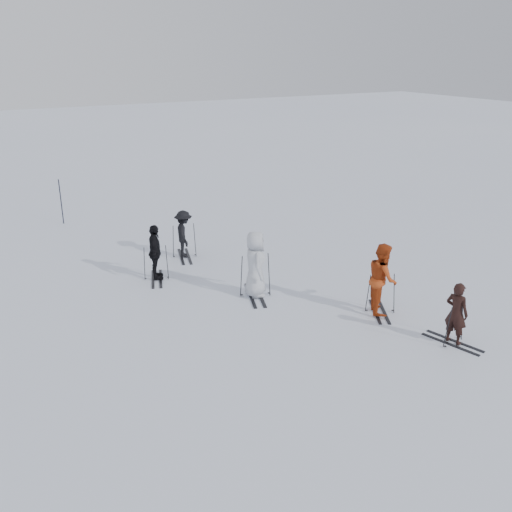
{
  "coord_description": "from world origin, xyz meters",
  "views": [
    {
      "loc": [
        -7.87,
        -13.18,
        6.99
      ],
      "look_at": [
        0.0,
        1.0,
        1.0
      ],
      "focal_mm": 40.0,
      "sensor_mm": 36.0,
      "label": 1
    }
  ],
  "objects_px": {
    "skier_near_dark": "(456,314)",
    "skier_red": "(382,279)",
    "skier_grey": "(255,265)",
    "skier_uphill_far": "(184,235)",
    "skier_uphill_left": "(155,253)",
    "piste_marker": "(61,202)"
  },
  "relations": [
    {
      "from": "skier_near_dark",
      "to": "skier_uphill_left",
      "type": "height_order",
      "value": "skier_uphill_left"
    },
    {
      "from": "skier_near_dark",
      "to": "skier_red",
      "type": "xyz_separation_m",
      "value": [
        -0.42,
        2.27,
        0.19
      ]
    },
    {
      "from": "skier_red",
      "to": "skier_grey",
      "type": "distance_m",
      "value": 3.65
    },
    {
      "from": "skier_red",
      "to": "skier_grey",
      "type": "bearing_deg",
      "value": 73.03
    },
    {
      "from": "skier_grey",
      "to": "skier_uphill_far",
      "type": "height_order",
      "value": "skier_grey"
    },
    {
      "from": "skier_uphill_left",
      "to": "piste_marker",
      "type": "bearing_deg",
      "value": 29.08
    },
    {
      "from": "skier_grey",
      "to": "piste_marker",
      "type": "relative_size",
      "value": 1.05
    },
    {
      "from": "skier_grey",
      "to": "piste_marker",
      "type": "distance_m",
      "value": 10.9
    },
    {
      "from": "skier_red",
      "to": "skier_uphill_left",
      "type": "height_order",
      "value": "skier_red"
    },
    {
      "from": "skier_uphill_left",
      "to": "skier_uphill_far",
      "type": "xyz_separation_m",
      "value": [
        1.57,
        1.49,
        -0.06
      ]
    },
    {
      "from": "skier_near_dark",
      "to": "skier_grey",
      "type": "relative_size",
      "value": 0.81
    },
    {
      "from": "skier_grey",
      "to": "skier_uphill_far",
      "type": "relative_size",
      "value": 1.2
    },
    {
      "from": "piste_marker",
      "to": "skier_near_dark",
      "type": "bearing_deg",
      "value": -67.26
    },
    {
      "from": "skier_red",
      "to": "piste_marker",
      "type": "distance_m",
      "value": 14.3
    },
    {
      "from": "skier_red",
      "to": "skier_uphill_far",
      "type": "xyz_separation_m",
      "value": [
        -3.07,
        6.78,
        -0.17
      ]
    },
    {
      "from": "skier_near_dark",
      "to": "skier_uphill_far",
      "type": "bearing_deg",
      "value": 6.67
    },
    {
      "from": "skier_grey",
      "to": "skier_red",
      "type": "bearing_deg",
      "value": -117.23
    },
    {
      "from": "skier_red",
      "to": "piste_marker",
      "type": "xyz_separation_m",
      "value": [
        -5.98,
        12.99,
        -0.05
      ]
    },
    {
      "from": "skier_near_dark",
      "to": "skier_uphill_left",
      "type": "xyz_separation_m",
      "value": [
        -5.06,
        7.56,
        0.08
      ]
    },
    {
      "from": "skier_near_dark",
      "to": "skier_red",
      "type": "height_order",
      "value": "skier_red"
    },
    {
      "from": "skier_uphill_far",
      "to": "skier_grey",
      "type": "bearing_deg",
      "value": -156.16
    },
    {
      "from": "skier_near_dark",
      "to": "piste_marker",
      "type": "xyz_separation_m",
      "value": [
        -6.39,
        15.25,
        0.14
      ]
    }
  ]
}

